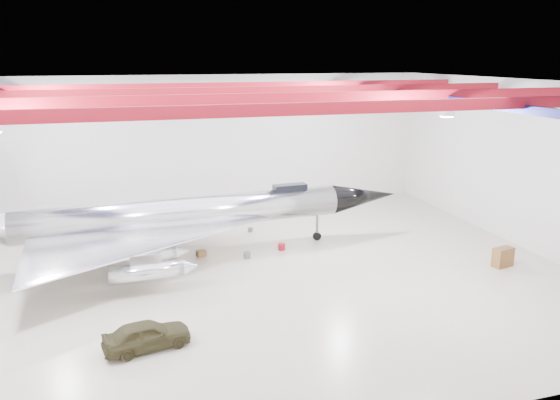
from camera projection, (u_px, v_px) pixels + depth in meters
name	position (u px, v px, depth m)	size (l,w,h in m)	color
floor	(226.00, 276.00, 31.83)	(40.00, 40.00, 0.00)	beige
wall_back	(189.00, 144.00, 44.34)	(40.00, 40.00, 0.00)	silver
wall_right	(523.00, 164.00, 35.92)	(30.00, 30.00, 0.00)	silver
ceiling	(221.00, 83.00, 29.03)	(40.00, 40.00, 0.00)	#0A0F38
ceiling_structure	(221.00, 96.00, 29.20)	(39.50, 29.50, 1.08)	maroon
jet_aircraft	(184.00, 218.00, 34.41)	(28.39, 16.98, 7.74)	silver
jeep	(147.00, 335.00, 23.74)	(1.52, 3.77, 1.29)	#37331B
desk	(503.00, 257.00, 33.09)	(1.29, 0.65, 1.19)	brown
crate_ply	(148.00, 265.00, 32.95)	(0.59, 0.47, 0.41)	olive
toolbox_red	(183.00, 236.00, 38.44)	(0.42, 0.34, 0.29)	maroon
engine_drum	(247.00, 255.00, 34.56)	(0.44, 0.44, 0.40)	#59595B
crate_small	(100.00, 247.00, 36.27)	(0.35, 0.28, 0.25)	#59595B
tool_chest	(282.00, 247.00, 36.02)	(0.47, 0.47, 0.43)	maroon
oil_barrel	(201.00, 253.00, 34.86)	(0.56, 0.45, 0.39)	olive
spares_box	(250.00, 230.00, 39.77)	(0.36, 0.36, 0.33)	#59595B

